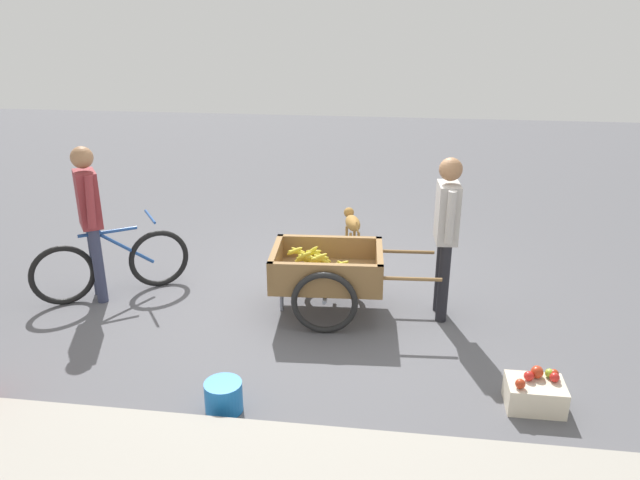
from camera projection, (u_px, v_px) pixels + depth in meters
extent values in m
plane|color=#56565B|center=(315.00, 303.00, 6.38)|extent=(24.00, 24.00, 0.00)
cube|color=olive|center=(327.00, 276.00, 6.07)|extent=(1.15, 0.87, 0.10)
cube|color=olive|center=(276.00, 259.00, 6.05)|extent=(0.11, 0.80, 0.24)
cube|color=olive|center=(379.00, 262.00, 5.98)|extent=(0.11, 0.80, 0.24)
cube|color=olive|center=(325.00, 276.00, 5.67)|extent=(1.10, 0.13, 0.24)
cube|color=olive|center=(329.00, 247.00, 6.36)|extent=(1.10, 0.13, 0.24)
torus|color=black|center=(324.00, 303.00, 5.69)|extent=(0.64, 0.10, 0.64)
torus|color=black|center=(330.00, 266.00, 6.51)|extent=(0.64, 0.10, 0.64)
cylinder|color=gray|center=(327.00, 283.00, 6.10)|extent=(0.09, 0.88, 0.04)
cylinder|color=olive|center=(413.00, 279.00, 5.65)|extent=(0.55, 0.07, 0.04)
cylinder|color=olive|center=(408.00, 252.00, 6.28)|extent=(0.55, 0.07, 0.04)
cylinder|color=gray|center=(282.00, 295.00, 6.18)|extent=(0.04, 0.04, 0.35)
ellipsoid|color=gold|center=(308.00, 257.00, 6.00)|extent=(0.18, 0.08, 0.14)
ellipsoid|color=gold|center=(306.00, 257.00, 5.99)|extent=(0.19, 0.09, 0.05)
ellipsoid|color=gold|center=(304.00, 256.00, 5.99)|extent=(0.18, 0.07, 0.14)
ellipsoid|color=gold|center=(307.00, 260.00, 6.09)|extent=(0.18, 0.06, 0.15)
ellipsoid|color=gold|center=(305.00, 259.00, 6.08)|extent=(0.19, 0.07, 0.08)
ellipsoid|color=gold|center=(303.00, 258.00, 6.07)|extent=(0.19, 0.11, 0.08)
ellipsoid|color=gold|center=(302.00, 258.00, 6.07)|extent=(0.17, 0.06, 0.15)
ellipsoid|color=gold|center=(315.00, 254.00, 6.16)|extent=(0.19, 0.08, 0.13)
ellipsoid|color=gold|center=(314.00, 253.00, 6.15)|extent=(0.19, 0.07, 0.07)
ellipsoid|color=gold|center=(313.00, 253.00, 6.14)|extent=(0.19, 0.09, 0.07)
ellipsoid|color=gold|center=(311.00, 252.00, 6.13)|extent=(0.17, 0.07, 0.15)
ellipsoid|color=gold|center=(315.00, 262.00, 6.16)|extent=(0.18, 0.11, 0.13)
ellipsoid|color=gold|center=(313.00, 261.00, 6.15)|extent=(0.19, 0.10, 0.05)
ellipsoid|color=gold|center=(310.00, 260.00, 6.15)|extent=(0.17, 0.07, 0.15)
ellipsoid|color=gold|center=(345.00, 266.00, 5.79)|extent=(0.18, 0.08, 0.14)
ellipsoid|color=gold|center=(342.00, 266.00, 5.79)|extent=(0.19, 0.10, 0.05)
ellipsoid|color=gold|center=(340.00, 265.00, 5.78)|extent=(0.18, 0.06, 0.13)
ellipsoid|color=gold|center=(299.00, 253.00, 6.14)|extent=(0.18, 0.07, 0.14)
ellipsoid|color=gold|center=(297.00, 252.00, 6.13)|extent=(0.18, 0.05, 0.05)
ellipsoid|color=gold|center=(295.00, 251.00, 6.12)|extent=(0.18, 0.05, 0.13)
ellipsoid|color=gold|center=(324.00, 260.00, 6.12)|extent=(0.18, 0.09, 0.15)
ellipsoid|color=gold|center=(322.00, 259.00, 6.12)|extent=(0.19, 0.06, 0.09)
ellipsoid|color=gold|center=(321.00, 259.00, 6.11)|extent=(0.19, 0.11, 0.09)
ellipsoid|color=gold|center=(319.00, 258.00, 6.10)|extent=(0.18, 0.07, 0.13)
ellipsoid|color=gold|center=(322.00, 259.00, 5.94)|extent=(0.18, 0.06, 0.13)
ellipsoid|color=gold|center=(320.00, 258.00, 5.93)|extent=(0.19, 0.11, 0.05)
ellipsoid|color=gold|center=(318.00, 258.00, 5.93)|extent=(0.19, 0.07, 0.12)
ellipsoid|color=gold|center=(320.00, 264.00, 6.00)|extent=(0.17, 0.06, 0.15)
ellipsoid|color=gold|center=(319.00, 263.00, 5.99)|extent=(0.19, 0.11, 0.11)
ellipsoid|color=gold|center=(317.00, 263.00, 5.98)|extent=(0.19, 0.08, 0.05)
ellipsoid|color=gold|center=(316.00, 262.00, 5.97)|extent=(0.19, 0.10, 0.11)
ellipsoid|color=gold|center=(315.00, 261.00, 5.96)|extent=(0.18, 0.08, 0.13)
ellipsoid|color=gold|center=(345.00, 274.00, 5.78)|extent=(0.19, 0.06, 0.12)
ellipsoid|color=gold|center=(344.00, 273.00, 5.77)|extent=(0.19, 0.08, 0.09)
ellipsoid|color=gold|center=(342.00, 272.00, 5.76)|extent=(0.19, 0.08, 0.08)
ellipsoid|color=gold|center=(341.00, 272.00, 5.75)|extent=(0.18, 0.06, 0.13)
cylinder|color=black|center=(443.00, 283.00, 5.89)|extent=(0.11, 0.11, 0.81)
cylinder|color=black|center=(441.00, 274.00, 6.10)|extent=(0.11, 0.11, 0.81)
cube|color=#B7B2AD|center=(447.00, 213.00, 5.75)|extent=(0.22, 0.35, 0.58)
sphere|color=#9E704C|center=(451.00, 169.00, 5.59)|extent=(0.22, 0.22, 0.22)
cylinder|color=#B7B2AD|center=(451.00, 217.00, 5.53)|extent=(0.08, 0.12, 0.52)
cylinder|color=#B7B2AD|center=(445.00, 203.00, 5.94)|extent=(0.08, 0.17, 0.52)
torus|color=black|center=(159.00, 259.00, 6.68)|extent=(0.58, 0.42, 0.66)
torus|color=black|center=(63.00, 275.00, 6.26)|extent=(0.58, 0.42, 0.66)
cylinder|color=#234C93|center=(108.00, 232.00, 6.32)|extent=(0.51, 0.37, 0.04)
cylinder|color=#234C93|center=(98.00, 249.00, 6.34)|extent=(0.11, 0.09, 0.45)
cylinder|color=#234C93|center=(128.00, 249.00, 6.48)|extent=(0.46, 0.33, 0.43)
ellipsoid|color=black|center=(93.00, 226.00, 6.23)|extent=(0.20, 0.08, 0.06)
cylinder|color=#234C93|center=(150.00, 217.00, 6.48)|extent=(0.28, 0.39, 0.03)
cylinder|color=#333851|center=(95.00, 259.00, 6.47)|extent=(0.11, 0.11, 0.82)
cylinder|color=#333851|center=(98.00, 266.00, 6.28)|extent=(0.11, 0.11, 0.82)
cube|color=maroon|center=(88.00, 199.00, 6.12)|extent=(0.36, 0.39, 0.58)
sphere|color=#9E704C|center=(82.00, 157.00, 5.97)|extent=(0.22, 0.22, 0.22)
cylinder|color=maroon|center=(85.00, 191.00, 6.30)|extent=(0.08, 0.11, 0.53)
cylinder|color=maroon|center=(90.00, 202.00, 5.93)|extent=(0.08, 0.14, 0.53)
ellipsoid|color=#AD7A38|center=(353.00, 223.00, 7.97)|extent=(0.30, 0.47, 0.18)
sphere|color=#AD7A38|center=(349.00, 212.00, 8.20)|extent=(0.14, 0.14, 0.14)
cylinder|color=#AD7A38|center=(357.00, 227.00, 7.69)|extent=(0.05, 0.11, 0.12)
cylinder|color=#AD7A38|center=(347.00, 233.00, 8.15)|extent=(0.04, 0.04, 0.18)
cylinder|color=#AD7A38|center=(354.00, 232.00, 8.16)|extent=(0.04, 0.04, 0.18)
cylinder|color=#AD7A38|center=(351.00, 240.00, 7.90)|extent=(0.04, 0.04, 0.18)
cylinder|color=#AD7A38|center=(359.00, 239.00, 7.92)|extent=(0.04, 0.04, 0.18)
cylinder|color=#1966B2|center=(224.00, 396.00, 4.64)|extent=(0.29, 0.29, 0.25)
cube|color=beige|center=(535.00, 395.00, 4.68)|extent=(0.44, 0.32, 0.22)
sphere|color=#99BF33|center=(550.00, 373.00, 4.70)|extent=(0.07, 0.07, 0.07)
sphere|color=#B23319|center=(554.00, 374.00, 4.70)|extent=(0.07, 0.07, 0.07)
sphere|color=#B23319|center=(537.00, 371.00, 4.71)|extent=(0.09, 0.09, 0.09)
sphere|color=#B23319|center=(520.00, 384.00, 4.57)|extent=(0.08, 0.08, 0.08)
sphere|color=red|center=(555.00, 377.00, 4.65)|extent=(0.08, 0.08, 0.08)
sphere|color=red|center=(529.00, 376.00, 4.66)|extent=(0.08, 0.08, 0.08)
sphere|color=#B23319|center=(537.00, 372.00, 4.69)|extent=(0.10, 0.10, 0.10)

